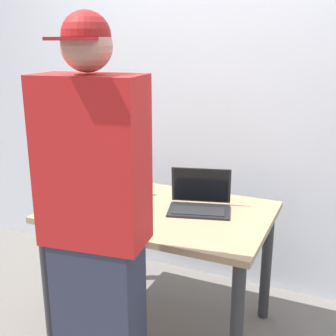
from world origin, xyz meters
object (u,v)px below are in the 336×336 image
at_px(beer_bottle_brown, 125,177).
at_px(laptop, 200,200).
at_px(person_figure, 96,234).
at_px(beer_bottle_amber, 105,176).
at_px(beer_bottle_dark, 124,173).
at_px(beer_bottle_green, 104,171).

bearing_deg(beer_bottle_brown, laptop, -2.83).
bearing_deg(laptop, person_figure, -103.32).
bearing_deg(laptop, beer_bottle_amber, -179.12).
relative_size(beer_bottle_dark, beer_bottle_brown, 0.96).
bearing_deg(person_figure, beer_bottle_dark, 112.58).
height_order(laptop, beer_bottle_amber, beer_bottle_amber).
bearing_deg(beer_bottle_brown, beer_bottle_amber, -164.80).
xyz_separation_m(beer_bottle_amber, beer_bottle_green, (-0.05, 0.08, 0.00)).
relative_size(laptop, beer_bottle_green, 1.22).
bearing_deg(person_figure, beer_bottle_amber, 119.51).
xyz_separation_m(beer_bottle_green, beer_bottle_brown, (0.18, -0.04, -0.00)).
bearing_deg(beer_bottle_amber, beer_bottle_dark, 58.37).
relative_size(beer_bottle_green, beer_bottle_brown, 1.05).
distance_m(beer_bottle_amber, beer_bottle_green, 0.09).
bearing_deg(beer_bottle_brown, beer_bottle_dark, 125.85).
relative_size(laptop, beer_bottle_dark, 1.33).
xyz_separation_m(beer_bottle_amber, beer_bottle_dark, (0.07, 0.11, -0.01)).
xyz_separation_m(beer_bottle_amber, beer_bottle_brown, (0.12, 0.03, -0.00)).
distance_m(beer_bottle_green, beer_bottle_brown, 0.18).
distance_m(beer_bottle_dark, person_figure, 0.95).
bearing_deg(beer_bottle_amber, laptop, 0.88).
bearing_deg(laptop, beer_bottle_brown, 177.17).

